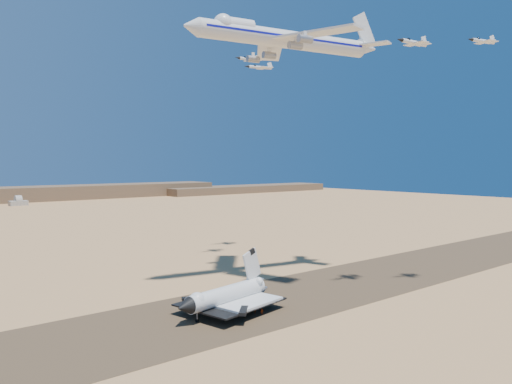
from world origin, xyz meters
TOP-DOWN VIEW (x-y plane):
  - ground at (0.00, 0.00)m, footprint 1200.00×1200.00m
  - runway at (0.00, 0.00)m, footprint 600.00×50.00m
  - ridgeline at (65.32, 527.31)m, footprint 960.00×90.00m
  - shuttle at (-15.39, -1.61)m, footprint 39.89×29.36m
  - carrier_747 at (26.03, 17.78)m, footprint 90.36×68.51m
  - crew_a at (-8.60, -8.33)m, footprint 0.65×0.79m
  - crew_b at (-7.59, -10.44)m, footprint 0.98×0.94m
  - crew_c at (-7.07, -10.19)m, footprint 1.00×1.08m
  - chase_jet_a at (53.96, -24.40)m, footprint 16.68×9.09m
  - chase_jet_b at (76.68, -39.16)m, footprint 13.84×8.01m
  - chase_jet_c at (46.48, 63.61)m, footprint 15.38×8.18m
  - chase_jet_d at (66.48, 79.22)m, footprint 16.24×9.50m

SIDE VIEW (x-z plane):
  - ground at x=0.00m, z-range 0.00..0.00m
  - runway at x=0.00m, z-range 0.00..0.06m
  - crew_c at x=-7.07m, z-range 0.06..1.73m
  - crew_b at x=-7.59m, z-range 0.06..1.84m
  - crew_a at x=-8.60m, z-range 0.06..1.94m
  - shuttle at x=-15.39m, z-range -4.54..15.10m
  - ridgeline at x=65.32m, z-range -1.37..16.63m
  - chase_jet_a at x=53.96m, z-range 91.45..95.61m
  - chase_jet_b at x=76.68m, z-range 93.02..96.54m
  - carrier_747 at x=26.03m, z-range 87.34..109.78m
  - chase_jet_c at x=46.48m, z-range 98.25..102.08m
  - chase_jet_d at x=66.48m, z-range 98.91..103.05m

